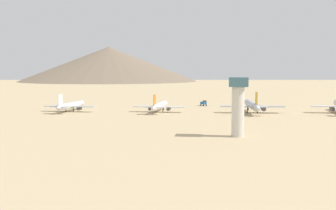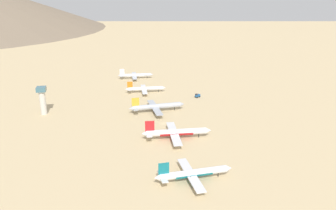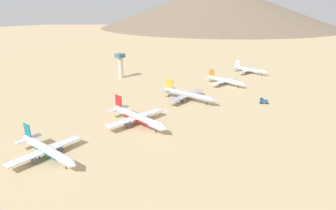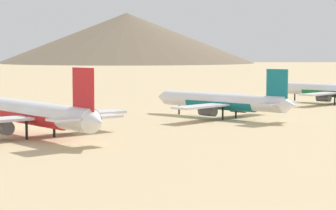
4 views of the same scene
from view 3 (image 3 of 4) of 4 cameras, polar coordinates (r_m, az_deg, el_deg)
name	(u,v)px [view 3 (image 3 of 4)]	position (r m, az deg, el deg)	size (l,w,h in m)	color
ground_plane	(166,111)	(185.95, -0.44, -1.12)	(1800.00, 1800.00, 0.00)	tan
parked_jet_1	(47,150)	(139.44, -23.31, -8.35)	(43.53, 35.37, 12.55)	white
parked_jet_2	(137,117)	(163.62, -6.28, -2.48)	(47.97, 38.98, 13.83)	white
parked_jet_3	(188,95)	(204.22, 4.05, 2.10)	(46.87, 38.09, 13.51)	#B2B7C1
parked_jet_4	(225,81)	(250.06, 11.44, 4.86)	(39.54, 32.12, 11.40)	white
parked_jet_5	(250,70)	(298.95, 16.18, 6.85)	(39.50, 32.10, 11.39)	silver
service_truck	(264,101)	(209.57, 18.74, 0.83)	(5.68, 4.95, 3.90)	#1E5999
control_tower	(120,64)	(272.21, -9.58, 8.14)	(7.20, 7.20, 22.90)	beige
desert_hill_0	(186,12)	(1129.01, 3.62, 18.32)	(347.15, 347.15, 83.64)	#7A6854
desert_hill_3	(217,5)	(952.52, 9.89, 19.22)	(724.49, 724.49, 128.80)	#7A6854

